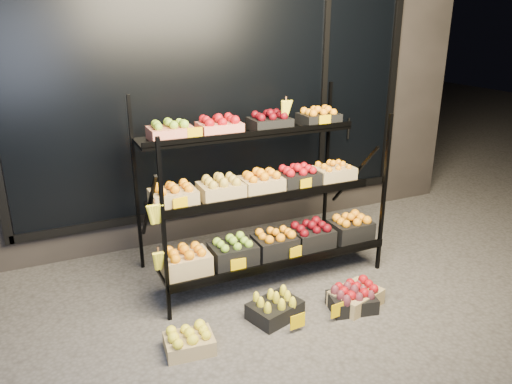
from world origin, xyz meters
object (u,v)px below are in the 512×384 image
display_rack (261,193)px  floor_crate_midleft (275,307)px  floor_crate_midright (356,295)px  floor_crate_left (189,341)px

display_rack → floor_crate_midleft: size_ratio=4.71×
display_rack → floor_crate_midleft: display_rack is taller
floor_crate_midleft → floor_crate_midright: (0.70, -0.12, 0.00)m
floor_crate_midright → floor_crate_midleft: bearing=154.4°
floor_crate_midright → floor_crate_left: bearing=164.1°
floor_crate_midleft → floor_crate_midright: size_ratio=0.99×
display_rack → floor_crate_left: bearing=-138.7°
display_rack → floor_crate_midright: bearing=-61.5°
floor_crate_left → floor_crate_midleft: size_ratio=0.80×
display_rack → floor_crate_midleft: bearing=-107.2°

